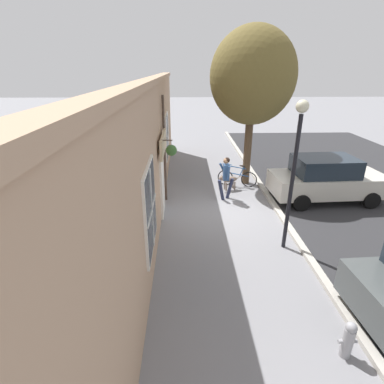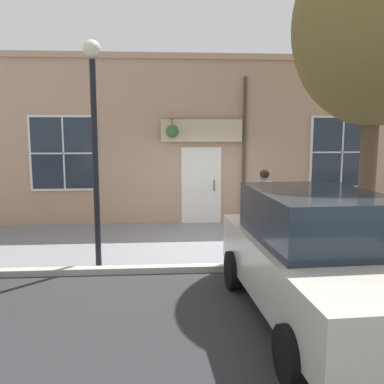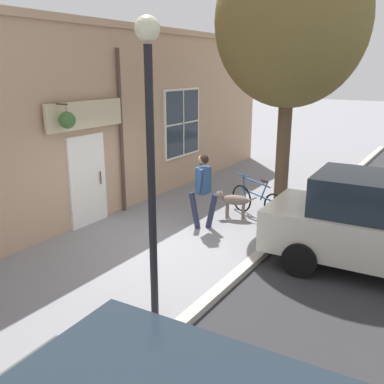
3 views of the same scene
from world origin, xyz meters
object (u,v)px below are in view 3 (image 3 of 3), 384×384
at_px(dog_on_leash, 233,200).
at_px(leaning_bicycle, 257,201).
at_px(street_lamp, 150,128).
at_px(street_tree_by_curb, 289,25).
at_px(pedestrian_walking, 203,184).

xyz_separation_m(dog_on_leash, leaning_bicycle, (0.44, 0.47, -0.08)).
bearing_deg(street_lamp, street_tree_by_curb, 91.69).
relative_size(pedestrian_walking, dog_on_leash, 1.66).
distance_m(pedestrian_walking, leaning_bicycle, 1.73).
relative_size(dog_on_leash, street_lamp, 0.25).
distance_m(dog_on_leash, street_tree_by_curb, 4.17).
height_order(pedestrian_walking, leaning_bicycle, pedestrian_walking).
relative_size(street_tree_by_curb, street_lamp, 1.55).
xyz_separation_m(street_tree_by_curb, leaning_bicycle, (-0.40, -0.36, -4.08)).
bearing_deg(dog_on_leash, street_tree_by_curb, 44.56).
bearing_deg(leaning_bicycle, street_tree_by_curb, 42.04).
bearing_deg(leaning_bicycle, street_lamp, -83.56).
height_order(pedestrian_walking, street_tree_by_curb, street_tree_by_curb).
distance_m(dog_on_leash, street_lamp, 5.13).
relative_size(leaning_bicycle, street_lamp, 0.40).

